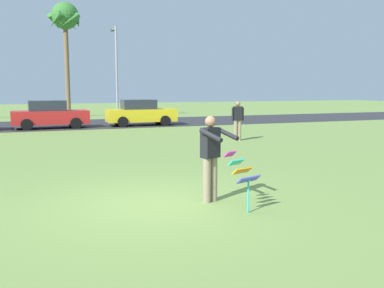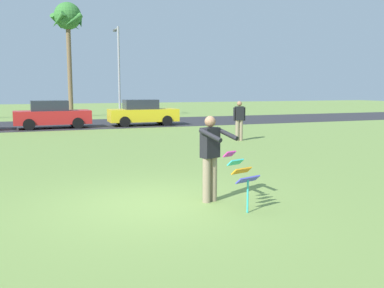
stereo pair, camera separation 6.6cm
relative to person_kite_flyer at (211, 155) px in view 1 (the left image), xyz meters
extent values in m
plane|color=olive|center=(-1.14, 0.25, -0.95)|extent=(120.00, 120.00, 0.00)
cube|color=#2D2D33|center=(-1.14, 20.29, -0.95)|extent=(120.00, 8.00, 0.01)
cylinder|color=gray|center=(0.08, 0.05, -0.50)|extent=(0.16, 0.16, 0.90)
cylinder|color=gray|center=(-0.09, -0.01, -0.50)|extent=(0.16, 0.16, 0.90)
cube|color=black|center=(-0.01, 0.02, 0.25)|extent=(0.41, 0.33, 0.60)
sphere|color=#9E7051|center=(-0.01, 0.02, 0.67)|extent=(0.22, 0.22, 0.22)
cylinder|color=black|center=(0.28, -0.14, 0.43)|extent=(0.28, 0.58, 0.24)
cylinder|color=black|center=(-0.13, -0.29, 0.43)|extent=(0.28, 0.58, 0.24)
cube|color=#D83399|center=(0.18, -0.49, 0.08)|extent=(0.26, 0.20, 0.12)
cube|color=#33BFBF|center=(0.23, -0.64, -0.05)|extent=(0.35, 0.23, 0.12)
cube|color=orange|center=(0.28, -0.80, -0.19)|extent=(0.44, 0.26, 0.12)
cube|color=#4C4CCC|center=(0.33, -0.95, -0.33)|extent=(0.53, 0.29, 0.12)
cylinder|color=#33BFBF|center=(0.33, -0.95, -0.64)|extent=(0.04, 0.04, 0.62)
cube|color=red|center=(-2.11, 17.89, -0.31)|extent=(4.25, 1.83, 0.76)
cube|color=#282D38|center=(-2.26, 17.89, 0.35)|extent=(2.06, 1.46, 0.60)
cylinder|color=black|center=(-0.84, 18.74, -0.63)|extent=(0.65, 0.24, 0.64)
cylinder|color=black|center=(-0.79, 17.13, -0.63)|extent=(0.65, 0.24, 0.64)
cylinder|color=black|center=(-3.44, 18.66, -0.63)|extent=(0.65, 0.24, 0.64)
cylinder|color=black|center=(-3.39, 17.04, -0.63)|extent=(0.65, 0.24, 0.64)
cube|color=yellow|center=(3.23, 17.89, -0.31)|extent=(4.24, 1.81, 0.76)
cube|color=#282D38|center=(3.08, 17.90, 0.35)|extent=(2.05, 1.44, 0.60)
cylinder|color=black|center=(4.55, 18.67, -0.63)|extent=(0.65, 0.24, 0.64)
cylinder|color=black|center=(4.51, 17.05, -0.63)|extent=(0.65, 0.24, 0.64)
cylinder|color=black|center=(1.95, 18.73, -0.63)|extent=(0.65, 0.24, 0.64)
cylinder|color=black|center=(1.90, 17.12, -0.63)|extent=(0.65, 0.24, 0.64)
cylinder|color=brown|center=(-0.19, 27.84, 2.92)|extent=(0.36, 0.36, 7.74)
sphere|color=#387A33|center=(-0.19, 27.84, 6.99)|extent=(2.10, 2.10, 2.10)
cone|color=#387A33|center=(0.76, 27.84, 6.54)|extent=(0.44, 1.56, 1.28)
cone|color=#387A33|center=(0.11, 28.74, 6.54)|extent=(1.62, 0.90, 1.28)
cone|color=#387A33|center=(-0.95, 28.40, 6.54)|extent=(1.27, 1.52, 1.28)
cone|color=#387A33|center=(-0.95, 27.28, 6.54)|extent=(1.27, 1.52, 1.28)
cone|color=#387A33|center=(0.11, 26.94, 6.54)|extent=(1.62, 0.90, 1.28)
cylinder|color=#9E9EA3|center=(3.29, 25.40, 2.55)|extent=(0.16, 0.16, 7.00)
cylinder|color=#9E9EA3|center=(3.29, 26.10, 5.95)|extent=(0.10, 1.40, 0.10)
cube|color=#4C4C51|center=(3.29, 26.75, 5.91)|extent=(0.24, 0.44, 0.16)
cylinder|color=gray|center=(5.30, 8.85, -0.50)|extent=(0.16, 0.16, 0.90)
cylinder|color=gray|center=(5.12, 8.86, -0.50)|extent=(0.16, 0.16, 0.90)
cube|color=black|center=(5.21, 8.86, 0.25)|extent=(0.37, 0.24, 0.60)
sphere|color=#9E7051|center=(5.21, 8.86, 0.67)|extent=(0.22, 0.22, 0.22)
cylinder|color=black|center=(5.45, 8.85, 0.21)|extent=(0.09, 0.09, 0.58)
cylinder|color=black|center=(4.97, 8.87, 0.21)|extent=(0.09, 0.09, 0.58)
camera|label=1|loc=(-3.39, -7.61, 1.31)|focal=39.62mm
camera|label=2|loc=(-3.33, -7.63, 1.31)|focal=39.62mm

